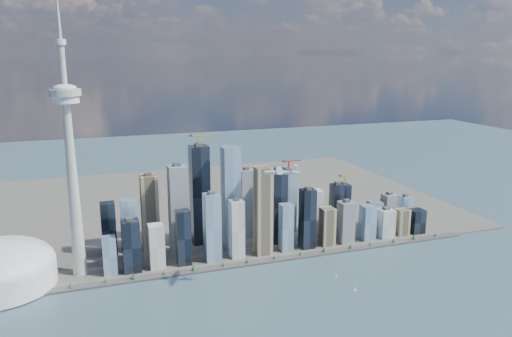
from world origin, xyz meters
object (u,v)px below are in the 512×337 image
object	(u,v)px
sailboat_east	(337,276)
needle_tower	(70,157)
airplane	(281,172)
sailboat_west	(355,289)

from	to	relation	value
sailboat_east	needle_tower	bearing A→B (deg)	165.26
needle_tower	airplane	bearing A→B (deg)	-29.55
needle_tower	sailboat_west	size ratio (longest dim) A/B	55.64
needle_tower	sailboat_east	distance (m)	552.20
sailboat_east	sailboat_west	bearing A→B (deg)	-79.93
airplane	sailboat_west	world-z (taller)	airplane
airplane	sailboat_east	bearing A→B (deg)	29.37
airplane	sailboat_east	size ratio (longest dim) A/B	7.62
sailboat_west	sailboat_east	world-z (taller)	sailboat_west
needle_tower	sailboat_west	world-z (taller)	needle_tower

